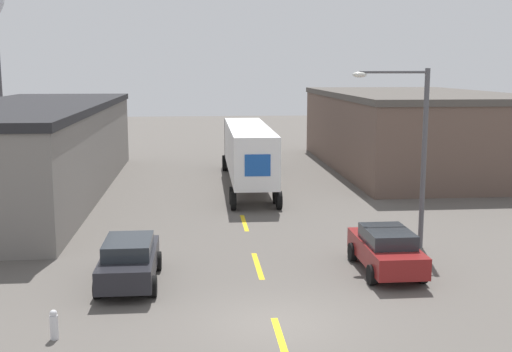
{
  "coord_description": "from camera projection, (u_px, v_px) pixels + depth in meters",
  "views": [
    {
      "loc": [
        -2.17,
        -17.31,
        7.25
      ],
      "look_at": [
        0.69,
        13.63,
        1.99
      ],
      "focal_mm": 45.0,
      "sensor_mm": 36.0,
      "label": 1
    }
  ],
  "objects": [
    {
      "name": "warehouse_right",
      "position": [
        412.0,
        130.0,
        46.56
      ],
      "size": [
        11.83,
        22.35,
        5.53
      ],
      "color": "brown",
      "rests_on": "ground_plane"
    },
    {
      "name": "fire_hydrant",
      "position": [
        54.0,
        325.0,
        17.26
      ],
      "size": [
        0.22,
        0.22,
        0.83
      ],
      "color": "silver",
      "rests_on": "ground_plane"
    },
    {
      "name": "parked_car_right_near",
      "position": [
        386.0,
        249.0,
        22.94
      ],
      "size": [
        1.98,
        4.42,
        1.59
      ],
      "color": "maroon",
      "rests_on": "ground_plane"
    },
    {
      "name": "ground_plane",
      "position": [
        276.0,
        323.0,
        18.4
      ],
      "size": [
        160.0,
        160.0,
        0.0
      ],
      "primitive_type": "plane",
      "color": "#56514C"
    },
    {
      "name": "semi_truck",
      "position": [
        247.0,
        148.0,
        39.64
      ],
      "size": [
        2.77,
        15.75,
        3.82
      ],
      "rotation": [
        0.0,
        0.0,
        -0.01
      ],
      "color": "black",
      "rests_on": "ground_plane"
    },
    {
      "name": "warehouse_left",
      "position": [
        32.0,
        149.0,
        36.94
      ],
      "size": [
        8.3,
        27.11,
        5.24
      ],
      "color": "slate",
      "rests_on": "ground_plane"
    },
    {
      "name": "road_centerline",
      "position": [
        258.0,
        266.0,
        23.75
      ],
      "size": [
        0.2,
        16.56,
        0.01
      ],
      "color": "gold",
      "rests_on": "ground_plane"
    },
    {
      "name": "parked_car_left_near",
      "position": [
        129.0,
        260.0,
        21.64
      ],
      "size": [
        1.98,
        4.42,
        1.59
      ],
      "color": "black",
      "rests_on": "ground_plane"
    },
    {
      "name": "street_lamp",
      "position": [
        414.0,
        143.0,
        25.43
      ],
      "size": [
        3.09,
        0.32,
        7.23
      ],
      "color": "#4C4C51",
      "rests_on": "ground_plane"
    }
  ]
}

